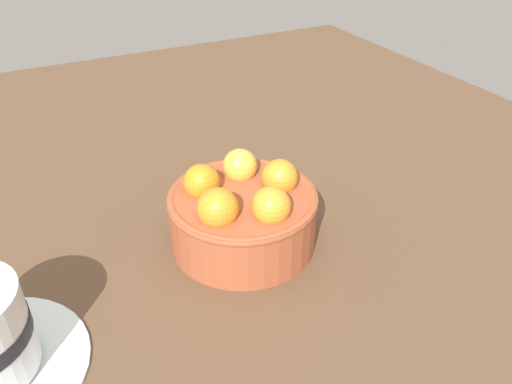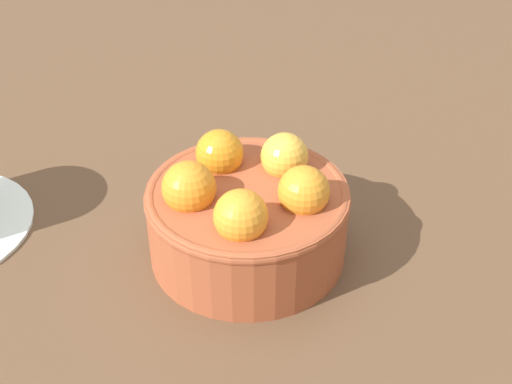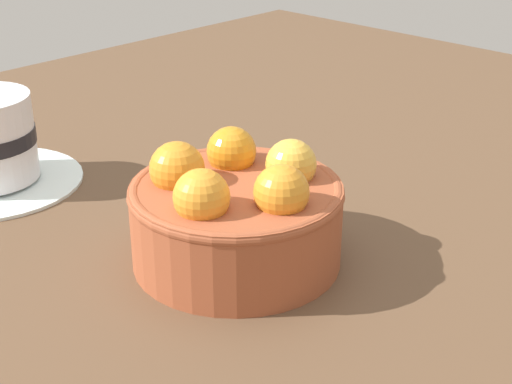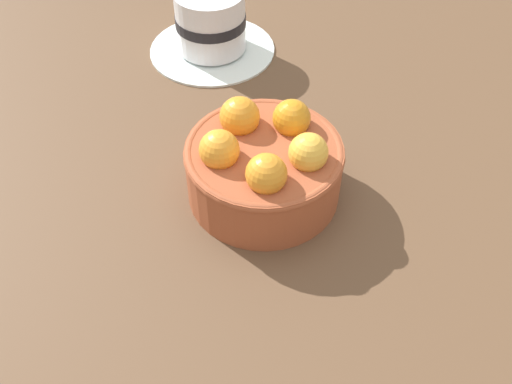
% 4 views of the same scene
% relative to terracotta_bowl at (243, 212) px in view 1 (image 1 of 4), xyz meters
% --- Properties ---
extents(ground_plane, '(1.38, 1.17, 0.04)m').
position_rel_terracotta_bowl_xyz_m(ground_plane, '(0.00, -0.00, -0.06)').
color(ground_plane, brown).
extents(terracotta_bowl, '(0.16, 0.16, 0.09)m').
position_rel_terracotta_bowl_xyz_m(terracotta_bowl, '(0.00, 0.00, 0.00)').
color(terracotta_bowl, '#9E4C2D').
rests_on(terracotta_bowl, ground_plane).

